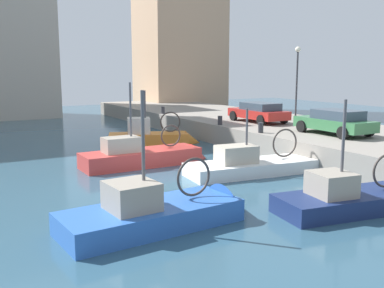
{
  "coord_description": "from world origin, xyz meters",
  "views": [
    {
      "loc": [
        -7.66,
        -16.91,
        4.59
      ],
      "look_at": [
        2.33,
        0.65,
        1.2
      ],
      "focal_mm": 41.91,
      "sensor_mm": 36.0,
      "label": 1
    }
  ],
  "objects_px": {
    "mooring_bollard_mid": "(220,120)",
    "quay_streetlamp": "(297,71)",
    "fishing_boat_red": "(147,163)",
    "fishing_boat_navy": "(360,206)",
    "parked_car_red": "(259,112)",
    "mooring_bollard_north": "(163,110)",
    "parked_car_green": "(335,122)",
    "fishing_boat_blue": "(164,221)",
    "fishing_boat_orange": "(154,141)",
    "mooring_bollard_south": "(261,128)",
    "fishing_boat_white": "(261,170)"
  },
  "relations": [
    {
      "from": "parked_car_red",
      "to": "fishing_boat_red",
      "type": "bearing_deg",
      "value": -160.38
    },
    {
      "from": "parked_car_red",
      "to": "parked_car_green",
      "type": "relative_size",
      "value": 1.0
    },
    {
      "from": "mooring_bollard_north",
      "to": "quay_streetlamp",
      "type": "distance_m",
      "value": 10.65
    },
    {
      "from": "quay_streetlamp",
      "to": "fishing_boat_red",
      "type": "bearing_deg",
      "value": -166.74
    },
    {
      "from": "fishing_boat_blue",
      "to": "mooring_bollard_mid",
      "type": "distance_m",
      "value": 14.83
    },
    {
      "from": "fishing_boat_orange",
      "to": "fishing_boat_navy",
      "type": "height_order",
      "value": "fishing_boat_navy"
    },
    {
      "from": "mooring_bollard_mid",
      "to": "mooring_bollard_north",
      "type": "distance_m",
      "value": 8.0
    },
    {
      "from": "fishing_boat_white",
      "to": "mooring_bollard_north",
      "type": "relative_size",
      "value": 12.63
    },
    {
      "from": "parked_car_green",
      "to": "fishing_boat_red",
      "type": "bearing_deg",
      "value": 161.84
    },
    {
      "from": "fishing_boat_white",
      "to": "fishing_boat_red",
      "type": "bearing_deg",
      "value": 132.51
    },
    {
      "from": "fishing_boat_white",
      "to": "fishing_boat_navy",
      "type": "relative_size",
      "value": 1.15
    },
    {
      "from": "fishing_boat_blue",
      "to": "mooring_bollard_south",
      "type": "distance_m",
      "value": 12.04
    },
    {
      "from": "mooring_bollard_north",
      "to": "fishing_boat_orange",
      "type": "bearing_deg",
      "value": -120.79
    },
    {
      "from": "fishing_boat_orange",
      "to": "parked_car_green",
      "type": "bearing_deg",
      "value": -52.64
    },
    {
      "from": "mooring_bollard_south",
      "to": "quay_streetlamp",
      "type": "xyz_separation_m",
      "value": [
        5.65,
        3.48,
        2.98
      ]
    },
    {
      "from": "fishing_boat_navy",
      "to": "parked_car_red",
      "type": "relative_size",
      "value": 1.4
    },
    {
      "from": "mooring_bollard_mid",
      "to": "quay_streetlamp",
      "type": "xyz_separation_m",
      "value": [
        5.65,
        -0.52,
        2.98
      ]
    },
    {
      "from": "fishing_boat_navy",
      "to": "mooring_bollard_north",
      "type": "relative_size",
      "value": 11.0
    },
    {
      "from": "fishing_boat_white",
      "to": "parked_car_green",
      "type": "bearing_deg",
      "value": 10.15
    },
    {
      "from": "mooring_bollard_mid",
      "to": "fishing_boat_navy",
      "type": "bearing_deg",
      "value": -103.27
    },
    {
      "from": "fishing_boat_red",
      "to": "mooring_bollard_north",
      "type": "bearing_deg",
      "value": 60.68
    },
    {
      "from": "fishing_boat_red",
      "to": "fishing_boat_orange",
      "type": "height_order",
      "value": "fishing_boat_red"
    },
    {
      "from": "fishing_boat_red",
      "to": "fishing_boat_white",
      "type": "relative_size",
      "value": 0.95
    },
    {
      "from": "fishing_boat_red",
      "to": "mooring_bollard_north",
      "type": "distance_m",
      "value": 13.09
    },
    {
      "from": "parked_car_green",
      "to": "fishing_boat_white",
      "type": "bearing_deg",
      "value": -169.85
    },
    {
      "from": "fishing_boat_white",
      "to": "fishing_boat_navy",
      "type": "xyz_separation_m",
      "value": [
        -0.48,
        -5.84,
        0.0
      ]
    },
    {
      "from": "parked_car_red",
      "to": "mooring_bollard_south",
      "type": "height_order",
      "value": "parked_car_red"
    },
    {
      "from": "parked_car_red",
      "to": "quay_streetlamp",
      "type": "distance_m",
      "value": 3.77
    },
    {
      "from": "quay_streetlamp",
      "to": "parked_car_red",
      "type": "bearing_deg",
      "value": 169.67
    },
    {
      "from": "fishing_boat_orange",
      "to": "parked_car_red",
      "type": "distance_m",
      "value": 7.02
    },
    {
      "from": "parked_car_green",
      "to": "quay_streetlamp",
      "type": "xyz_separation_m",
      "value": [
        2.68,
        5.9,
        2.57
      ]
    },
    {
      "from": "mooring_bollard_south",
      "to": "quay_streetlamp",
      "type": "relative_size",
      "value": 0.11
    },
    {
      "from": "fishing_boat_blue",
      "to": "fishing_boat_white",
      "type": "height_order",
      "value": "fishing_boat_blue"
    },
    {
      "from": "fishing_boat_blue",
      "to": "mooring_bollard_mid",
      "type": "height_order",
      "value": "fishing_boat_blue"
    },
    {
      "from": "fishing_boat_orange",
      "to": "mooring_bollard_south",
      "type": "relative_size",
      "value": 10.6
    },
    {
      "from": "fishing_boat_red",
      "to": "mooring_bollard_mid",
      "type": "bearing_deg",
      "value": 27.74
    },
    {
      "from": "fishing_boat_navy",
      "to": "fishing_boat_white",
      "type": "bearing_deg",
      "value": 85.27
    },
    {
      "from": "mooring_bollard_mid",
      "to": "fishing_boat_orange",
      "type": "bearing_deg",
      "value": 149.36
    },
    {
      "from": "fishing_boat_red",
      "to": "mooring_bollard_north",
      "type": "height_order",
      "value": "fishing_boat_red"
    },
    {
      "from": "fishing_boat_orange",
      "to": "fishing_boat_blue",
      "type": "xyz_separation_m",
      "value": [
        -5.89,
        -13.47,
        -0.05
      ]
    },
    {
      "from": "fishing_boat_white",
      "to": "quay_streetlamp",
      "type": "xyz_separation_m",
      "value": [
        8.29,
        6.9,
        4.35
      ]
    },
    {
      "from": "fishing_boat_blue",
      "to": "parked_car_green",
      "type": "height_order",
      "value": "fishing_boat_blue"
    },
    {
      "from": "fishing_boat_white",
      "to": "mooring_bollard_south",
      "type": "relative_size",
      "value": 12.63
    },
    {
      "from": "mooring_bollard_mid",
      "to": "mooring_bollard_north",
      "type": "height_order",
      "value": "same"
    },
    {
      "from": "fishing_boat_blue",
      "to": "fishing_boat_navy",
      "type": "height_order",
      "value": "fishing_boat_blue"
    },
    {
      "from": "fishing_boat_red",
      "to": "mooring_bollard_north",
      "type": "xyz_separation_m",
      "value": [
        6.38,
        11.35,
        1.37
      ]
    },
    {
      "from": "mooring_bollard_south",
      "to": "mooring_bollard_north",
      "type": "relative_size",
      "value": 1.0
    },
    {
      "from": "parked_car_red",
      "to": "fishing_boat_navy",
      "type": "bearing_deg",
      "value": -114.66
    },
    {
      "from": "fishing_boat_orange",
      "to": "parked_car_green",
      "type": "relative_size",
      "value": 1.35
    },
    {
      "from": "fishing_boat_blue",
      "to": "mooring_bollard_north",
      "type": "height_order",
      "value": "fishing_boat_blue"
    }
  ]
}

